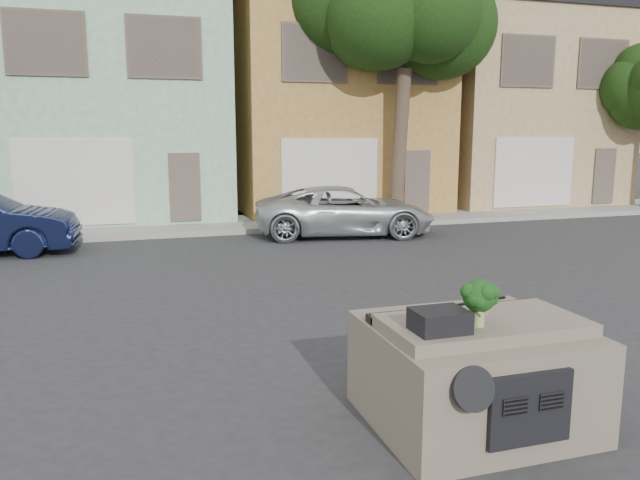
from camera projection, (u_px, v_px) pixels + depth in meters
name	position (u px, v px, depth m)	size (l,w,h in m)	color
ground_plane	(363.00, 331.00, 9.11)	(120.00, 120.00, 0.00)	#303033
sidewalk	(238.00, 224.00, 18.97)	(40.00, 3.00, 0.15)	gray
townhouse_mint	(112.00, 104.00, 21.05)	(7.20, 8.20, 7.55)	#98C2A2
townhouse_tan	(323.00, 106.00, 23.26)	(7.20, 8.20, 7.55)	#AD803F
townhouse_beige	(498.00, 108.00, 25.46)	(7.20, 8.20, 7.55)	tan
silver_pickup	(345.00, 235.00, 17.42)	(2.28, 4.94, 1.37)	#B6BABD
tree_near	(401.00, 85.00, 19.05)	(4.40, 4.00, 8.50)	#17330E
car_dashboard	(473.00, 369.00, 6.19)	(2.00, 1.80, 1.12)	#716756
instrument_hump	(440.00, 321.00, 5.58)	(0.48, 0.38, 0.20)	black
wiper_arm	(480.00, 301.00, 6.53)	(0.70, 0.03, 0.02)	black
broccoli	(479.00, 302.00, 5.71)	(0.37, 0.37, 0.45)	#123610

